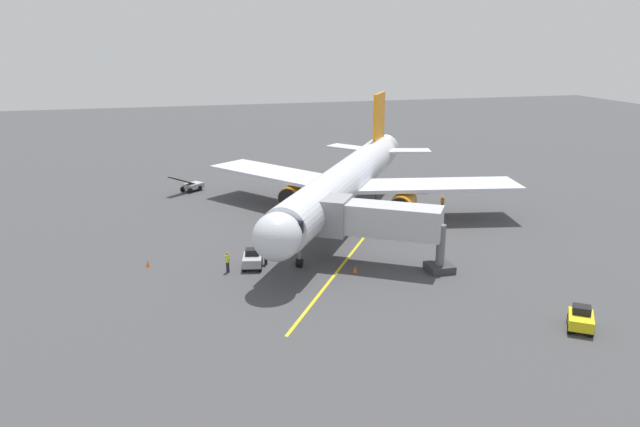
# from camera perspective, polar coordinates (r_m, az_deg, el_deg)

# --- Properties ---
(ground_plane) EXTENTS (220.00, 220.00, 0.00)m
(ground_plane) POSITION_cam_1_polar(r_m,az_deg,el_deg) (62.39, 2.33, -0.58)
(ground_plane) COLOR #424244
(apron_lead_in_line) EXTENTS (21.72, 33.85, 0.01)m
(apron_lead_in_line) POSITION_cam_1_polar(r_m,az_deg,el_deg) (56.63, 4.03, -2.39)
(apron_lead_in_line) COLOR yellow
(apron_lead_in_line) RESTS_ON ground
(airplane) EXTENTS (30.43, 35.78, 11.50)m
(airplane) POSITION_cam_1_polar(r_m,az_deg,el_deg) (61.27, 2.37, 2.98)
(airplane) COLOR silver
(airplane) RESTS_ON ground
(jet_bridge) EXTENTS (10.63, 8.04, 5.40)m
(jet_bridge) POSITION_cam_1_polar(r_m,az_deg,el_deg) (49.51, 4.86, -0.62)
(jet_bridge) COLOR #B7B7BC
(jet_bridge) RESTS_ON ground
(ground_crew_marshaller) EXTENTS (0.33, 0.44, 1.71)m
(ground_crew_marshaller) POSITION_cam_1_polar(r_m,az_deg,el_deg) (50.26, -5.10, -3.82)
(ground_crew_marshaller) COLOR #23232D
(ground_crew_marshaller) RESTS_ON ground
(ground_crew_wing_walker) EXTENTS (0.29, 0.42, 1.71)m
(ground_crew_wing_walker) POSITION_cam_1_polar(r_m,az_deg,el_deg) (66.43, 11.39, 0.96)
(ground_crew_wing_walker) COLOR #23232D
(ground_crew_wing_walker) RESTS_ON ground
(ground_crew_loader) EXTENTS (0.41, 0.47, 1.71)m
(ground_crew_loader) POSITION_cam_1_polar(r_m,az_deg,el_deg) (48.98, -8.66, -4.50)
(ground_crew_loader) COLOR #23232D
(ground_crew_loader) RESTS_ON ground
(belt_loader_near_nose) EXTENTS (4.31, 3.81, 2.32)m
(belt_loader_near_nose) POSITION_cam_1_polar(r_m,az_deg,el_deg) (75.22, -11.94, 2.59)
(belt_loader_near_nose) COLOR #9E9EA3
(belt_loader_near_nose) RESTS_ON ground
(tug_portside) EXTENTS (2.56, 2.74, 1.50)m
(tug_portside) POSITION_cam_1_polar(r_m,az_deg,el_deg) (42.94, 23.24, -9.08)
(tug_portside) COLOR yellow
(tug_portside) RESTS_ON ground
(tug_starboard_side) EXTENTS (1.98, 2.56, 1.50)m
(tug_starboard_side) POSITION_cam_1_polar(r_m,az_deg,el_deg) (49.79, -6.34, -4.28)
(tug_starboard_side) COLOR #9E9EA3
(tug_starboard_side) RESTS_ON ground
(safety_cone_nose_left) EXTENTS (0.32, 0.32, 0.55)m
(safety_cone_nose_left) POSITION_cam_1_polar(r_m,az_deg,el_deg) (51.71, -15.81, -4.54)
(safety_cone_nose_left) COLOR #F2590F
(safety_cone_nose_left) RESTS_ON ground
(safety_cone_nose_right) EXTENTS (0.32, 0.32, 0.55)m
(safety_cone_nose_right) POSITION_cam_1_polar(r_m,az_deg,el_deg) (48.74, 3.31, -5.21)
(safety_cone_nose_right) COLOR #F2590F
(safety_cone_nose_right) RESTS_ON ground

